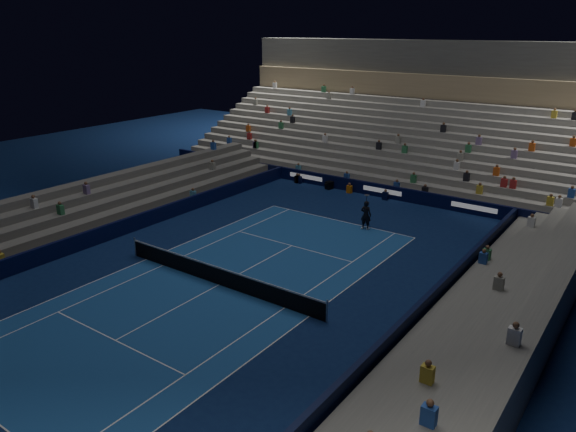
{
  "coord_description": "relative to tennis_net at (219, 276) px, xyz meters",
  "views": [
    {
      "loc": [
        17.38,
        -18.31,
        12.39
      ],
      "look_at": [
        0.0,
        6.0,
        2.0
      ],
      "focal_mm": 34.07,
      "sensor_mm": 36.0,
      "label": 1
    }
  ],
  "objects": [
    {
      "name": "grandstand_west",
      "position": [
        -13.17,
        0.0,
        0.41
      ],
      "size": [
        5.0,
        37.0,
        2.5
      ],
      "color": "#60605B",
      "rests_on": "ground"
    },
    {
      "name": "grandstand_east",
      "position": [
        13.17,
        0.0,
        0.41
      ],
      "size": [
        5.0,
        37.0,
        2.5
      ],
      "color": "slate",
      "rests_on": "ground"
    },
    {
      "name": "grandstand_main",
      "position": [
        0.0,
        27.9,
        2.87
      ],
      "size": [
        44.0,
        15.2,
        11.2
      ],
      "color": "gray",
      "rests_on": "ground"
    },
    {
      "name": "tennis_net",
      "position": [
        0.0,
        0.0,
        0.0
      ],
      "size": [
        12.9,
        0.1,
        1.1
      ],
      "color": "#B2B2B7",
      "rests_on": "ground"
    },
    {
      "name": "tennis_player",
      "position": [
        2.21,
        11.51,
        0.45
      ],
      "size": [
        0.74,
        0.53,
        1.91
      ],
      "primitive_type": "imported",
      "rotation": [
        0.0,
        0.0,
        3.25
      ],
      "color": "black",
      "rests_on": "ground"
    },
    {
      "name": "sponsor_barrier_east",
      "position": [
        9.7,
        0.0,
        -0.0
      ],
      "size": [
        0.25,
        37.0,
        1.0
      ],
      "primitive_type": "cube",
      "color": "black",
      "rests_on": "ground"
    },
    {
      "name": "broadcast_camera",
      "position": [
        -4.53,
        18.02,
        -0.19
      ],
      "size": [
        0.57,
        0.97,
        0.62
      ],
      "color": "black",
      "rests_on": "ground"
    },
    {
      "name": "ground",
      "position": [
        0.0,
        0.0,
        -0.5
      ],
      "size": [
        90.0,
        90.0,
        0.0
      ],
      "primitive_type": "plane",
      "color": "#0B1C47",
      "rests_on": "ground"
    },
    {
      "name": "sponsor_barrier_west",
      "position": [
        -9.7,
        0.0,
        -0.0
      ],
      "size": [
        0.25,
        37.0,
        1.0
      ],
      "primitive_type": "cube",
      "color": "#080C33",
      "rests_on": "ground"
    },
    {
      "name": "court_surface",
      "position": [
        0.0,
        0.0,
        -0.5
      ],
      "size": [
        10.97,
        23.77,
        0.01
      ],
      "primitive_type": "cube",
      "color": "#19488D",
      "rests_on": "ground"
    },
    {
      "name": "sponsor_barrier_far",
      "position": [
        0.0,
        18.5,
        -0.0
      ],
      "size": [
        44.0,
        0.25,
        1.0
      ],
      "primitive_type": "cube",
      "color": "black",
      "rests_on": "ground"
    }
  ]
}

